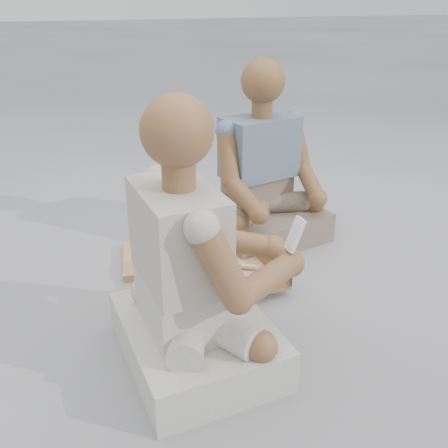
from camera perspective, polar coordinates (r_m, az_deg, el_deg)
name	(u,v)px	position (r m, az deg, el deg)	size (l,w,h in m)	color
ground	(238,303)	(2.20, 1.60, -9.07)	(60.00, 60.00, 0.00)	#99989D
carved_panel	(178,257)	(2.54, -5.29, -3.73)	(0.54, 0.36, 0.04)	#A66540
tool_tray	(216,273)	(2.30, -0.89, -5.67)	(0.55, 0.44, 0.07)	brown
chisel_0	(186,260)	(2.40, -4.31, -4.11)	(0.08, 0.22, 0.02)	white
chisel_1	(232,284)	(2.18, 0.91, -6.91)	(0.14, 0.19, 0.02)	white
chisel_2	(213,271)	(2.28, -1.24, -5.34)	(0.22, 0.05, 0.02)	white
chisel_3	(215,266)	(2.33, -1.09, -4.78)	(0.18, 0.16, 0.02)	white
chisel_4	(208,267)	(2.32, -1.89, -4.94)	(0.18, 0.16, 0.02)	white
chisel_5	(209,251)	(2.44, -1.71, -3.08)	(0.08, 0.22, 0.02)	white
chisel_6	(256,282)	(2.20, 3.72, -6.67)	(0.12, 0.20, 0.02)	white
chisel_7	(214,265)	(2.34, -1.10, -4.66)	(0.20, 0.13, 0.02)	white
chisel_8	(224,288)	(2.18, -0.01, -7.34)	(0.08, 0.22, 0.02)	white
chisel_9	(245,281)	(2.20, 2.39, -6.52)	(0.21, 0.11, 0.02)	white
chisel_10	(244,266)	(2.32, 2.27, -4.83)	(0.19, 0.14, 0.02)	white
wood_chip_0	(226,275)	(2.40, 0.23, -5.83)	(0.02, 0.01, 0.00)	tan
wood_chip_1	(277,270)	(2.46, 6.10, -5.22)	(0.02, 0.01, 0.00)	tan
wood_chip_2	(262,271)	(2.44, 4.35, -5.35)	(0.02, 0.01, 0.00)	tan
wood_chip_3	(174,261)	(2.53, -5.70, -4.22)	(0.02, 0.01, 0.00)	tan
wood_chip_4	(159,274)	(2.43, -7.42, -5.71)	(0.02, 0.01, 0.00)	tan
wood_chip_5	(264,274)	(2.42, 4.59, -5.69)	(0.02, 0.01, 0.00)	tan
wood_chip_6	(193,256)	(2.57, -3.57, -3.68)	(0.02, 0.01, 0.00)	tan
wood_chip_7	(169,265)	(2.50, -6.34, -4.63)	(0.02, 0.01, 0.00)	tan
wood_chip_8	(244,275)	(2.40, 2.29, -5.82)	(0.02, 0.01, 0.00)	tan
wood_chip_9	(157,277)	(2.40, -7.64, -6.04)	(0.02, 0.01, 0.00)	tan
wood_chip_10	(252,254)	(2.59, 3.19, -3.40)	(0.02, 0.01, 0.00)	tan
wood_chip_11	(137,265)	(2.52, -9.94, -4.61)	(0.02, 0.01, 0.00)	tan
wood_chip_12	(191,254)	(2.59, -3.75, -3.41)	(0.02, 0.01, 0.00)	tan
wood_chip_13	(146,267)	(2.49, -8.87, -4.93)	(0.02, 0.01, 0.00)	tan
wood_chip_14	(163,259)	(2.56, -7.03, -3.98)	(0.02, 0.01, 0.00)	tan
wood_chip_15	(170,275)	(2.41, -6.17, -5.78)	(0.02, 0.01, 0.00)	tan
craftsman	(193,281)	(1.72, -3.51, -6.50)	(0.64, 0.62, 0.96)	beige
companion	(263,183)	(2.66, 4.46, 4.68)	(0.68, 0.58, 0.95)	#7C6759
mobile_phone	(295,234)	(1.75, 8.12, -1.18)	(0.06, 0.05, 0.12)	silver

